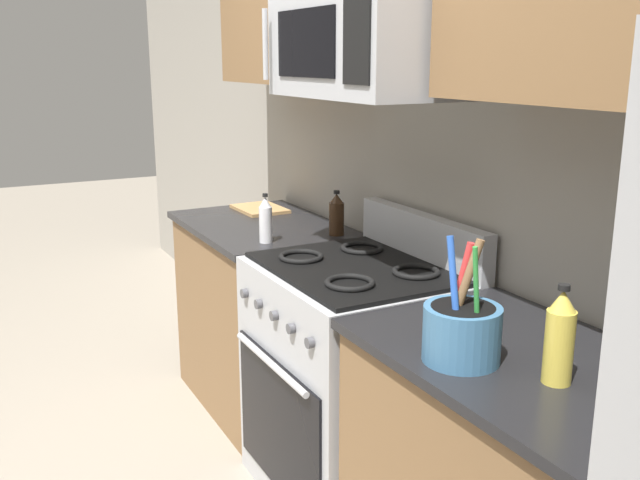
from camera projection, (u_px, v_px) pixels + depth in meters
wall_back at (447, 157)px, 2.67m from camera, size 8.00×0.10×2.60m
counter_left at (264, 314)px, 3.43m from camera, size 0.94×0.64×0.91m
range_oven at (355, 380)px, 2.69m from camera, size 0.76×0.68×1.09m
microwave at (367, 43)px, 2.40m from camera, size 0.75×0.44×0.36m
upper_cabinets_left at (293, 4)px, 3.16m from camera, size 0.93×0.34×0.69m
utensil_crock at (462, 330)px, 1.79m from camera, size 0.20×0.20×0.33m
cutting_board at (260, 209)px, 3.60m from camera, size 0.29×0.22×0.02m
bottle_oil at (560, 338)px, 1.66m from camera, size 0.07×0.07×0.25m
bottle_vinegar at (266, 220)px, 2.95m from camera, size 0.06×0.06×0.21m
bottle_soy at (336, 215)px, 3.08m from camera, size 0.07×0.07×0.20m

